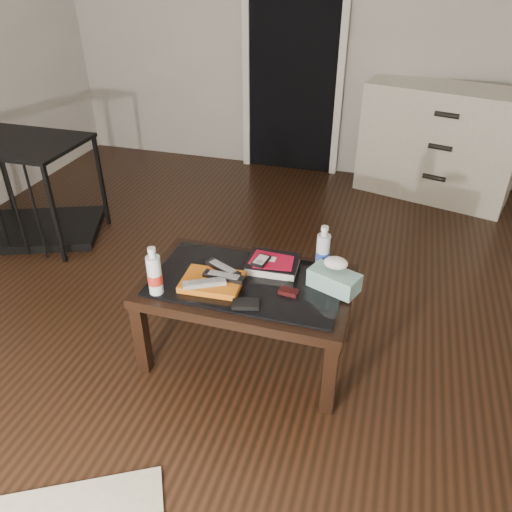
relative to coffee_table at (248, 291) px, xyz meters
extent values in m
plane|color=black|center=(0.02, 0.10, -0.40)|extent=(5.00, 5.00, 0.00)
plane|color=beige|center=(0.02, 2.60, 0.95)|extent=(5.00, 0.00, 5.00)
cube|color=black|center=(-0.38, 2.57, 0.60)|extent=(0.80, 0.05, 2.00)
cube|color=silver|center=(-0.80, 2.54, 0.60)|extent=(0.06, 0.04, 2.04)
cube|color=silver|center=(0.04, 2.54, 0.60)|extent=(0.06, 0.04, 2.04)
cube|color=black|center=(-0.46, -0.26, -0.20)|extent=(0.06, 0.06, 0.40)
cube|color=black|center=(0.46, -0.26, -0.20)|extent=(0.06, 0.06, 0.40)
cube|color=black|center=(-0.46, 0.26, -0.20)|extent=(0.06, 0.06, 0.40)
cube|color=black|center=(0.46, 0.26, -0.20)|extent=(0.06, 0.06, 0.40)
cube|color=black|center=(0.00, 0.00, 0.03)|extent=(1.00, 0.60, 0.05)
cube|color=black|center=(0.00, 0.00, 0.06)|extent=(0.90, 0.50, 0.01)
cube|color=beige|center=(0.91, 2.33, 0.05)|extent=(1.29, 0.80, 0.90)
cylinder|color=black|center=(0.91, 2.07, -0.15)|extent=(0.18, 0.09, 0.04)
cylinder|color=black|center=(0.91, 2.07, 0.10)|extent=(0.18, 0.09, 0.04)
cylinder|color=black|center=(0.91, 2.07, 0.35)|extent=(0.18, 0.09, 0.04)
cube|color=black|center=(-1.88, 0.77, -0.37)|extent=(1.06, 0.89, 0.06)
cube|color=black|center=(-1.88, 0.77, 0.30)|extent=(1.06, 0.89, 0.02)
cube|color=black|center=(-1.45, 0.49, -0.05)|extent=(0.03, 0.03, 0.70)
cube|color=black|center=(-2.31, 1.05, -0.05)|extent=(0.03, 0.03, 0.70)
cube|color=black|center=(-1.45, 1.05, -0.05)|extent=(0.03, 0.03, 0.70)
cube|color=#D26613|center=(-0.15, -0.08, 0.08)|extent=(0.29, 0.23, 0.03)
cube|color=#9D9DA1|center=(-0.17, -0.13, 0.11)|extent=(0.20, 0.14, 0.02)
cube|color=black|center=(-0.10, -0.06, 0.11)|extent=(0.20, 0.06, 0.02)
cube|color=black|center=(-0.13, 0.01, 0.11)|extent=(0.20, 0.13, 0.02)
cube|color=black|center=(0.09, 0.14, 0.09)|extent=(0.26, 0.21, 0.05)
cube|color=#AE0B28|center=(0.08, 0.13, 0.11)|extent=(0.20, 0.14, 0.01)
cube|color=black|center=(0.04, 0.10, 0.12)|extent=(0.08, 0.11, 0.02)
cube|color=black|center=(0.21, -0.05, 0.08)|extent=(0.09, 0.06, 0.02)
cube|color=black|center=(0.05, -0.19, 0.07)|extent=(0.13, 0.10, 0.02)
cylinder|color=white|center=(-0.37, -0.21, 0.18)|extent=(0.08, 0.08, 0.24)
cylinder|color=silver|center=(0.32, 0.20, 0.18)|extent=(0.08, 0.08, 0.24)
cube|color=#217C75|center=(0.41, 0.05, 0.11)|extent=(0.26, 0.20, 0.09)
camera|label=1|loc=(0.60, -1.87, 1.43)|focal=35.00mm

